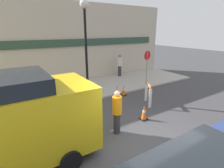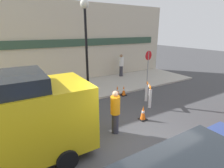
% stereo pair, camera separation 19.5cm
% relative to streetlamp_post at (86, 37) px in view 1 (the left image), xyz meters
% --- Properties ---
extents(ground_plane, '(60.00, 60.00, 0.00)m').
position_rel_streetlamp_post_xyz_m(ground_plane, '(-0.55, -5.16, -3.31)').
color(ground_plane, '#424244').
extents(sidewalk_slab, '(18.00, 3.95, 0.11)m').
position_rel_streetlamp_post_xyz_m(sidewalk_slab, '(-0.55, 1.31, -3.26)').
color(sidewalk_slab, '#ADA89E').
rests_on(sidewalk_slab, ground_plane).
extents(storefront_facade, '(18.00, 0.22, 5.50)m').
position_rel_streetlamp_post_xyz_m(storefront_facade, '(-0.55, 3.36, -0.56)').
color(storefront_facade, '#BCB29E').
rests_on(storefront_facade, ground_plane).
extents(streetlamp_post, '(0.44, 0.44, 4.97)m').
position_rel_streetlamp_post_xyz_m(streetlamp_post, '(0.00, 0.00, 0.00)').
color(streetlamp_post, black).
rests_on(streetlamp_post, sidewalk_slab).
extents(stop_sign, '(0.60, 0.12, 2.28)m').
position_rel_streetlamp_post_xyz_m(stop_sign, '(4.10, -0.31, -1.68)').
color(stop_sign, gray).
rests_on(stop_sign, sidewalk_slab).
extents(barricade_0, '(0.26, 0.91, 1.12)m').
position_rel_streetlamp_post_xyz_m(barricade_0, '(-0.80, -1.61, -2.71)').
color(barricade_0, white).
rests_on(barricade_0, ground_plane).
extents(barricade_1, '(0.58, 0.86, 1.10)m').
position_rel_streetlamp_post_xyz_m(barricade_1, '(2.17, -2.52, -2.71)').
color(barricade_1, white).
rests_on(barricade_1, ground_plane).
extents(traffic_cone_0, '(0.30, 0.30, 0.62)m').
position_rel_streetlamp_post_xyz_m(traffic_cone_0, '(1.85, -0.85, -3.02)').
color(traffic_cone_0, black).
rests_on(traffic_cone_0, ground_plane).
extents(traffic_cone_1, '(0.30, 0.30, 0.64)m').
position_rel_streetlamp_post_xyz_m(traffic_cone_1, '(1.46, -0.76, -3.01)').
color(traffic_cone_1, black).
rests_on(traffic_cone_1, ground_plane).
extents(traffic_cone_2, '(0.30, 0.30, 0.64)m').
position_rel_streetlamp_post_xyz_m(traffic_cone_2, '(0.90, -3.64, -3.00)').
color(traffic_cone_2, black).
rests_on(traffic_cone_2, ground_plane).
extents(person_worker, '(0.48, 0.48, 1.65)m').
position_rel_streetlamp_post_xyz_m(person_worker, '(-0.62, -3.85, -2.43)').
color(person_worker, '#33333D').
rests_on(person_worker, ground_plane).
extents(person_pedestrian, '(0.42, 0.42, 1.73)m').
position_rel_streetlamp_post_xyz_m(person_pedestrian, '(3.97, 2.59, -2.28)').
color(person_pedestrian, '#33333D').
rests_on(person_pedestrian, sidewalk_slab).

